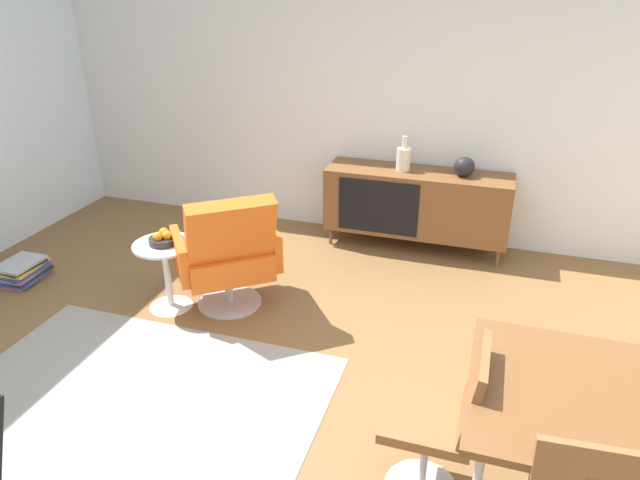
{
  "coord_description": "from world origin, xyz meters",
  "views": [
    {
      "loc": [
        1.0,
        -2.45,
        2.29
      ],
      "look_at": [
        0.03,
        0.58,
        0.79
      ],
      "focal_mm": 32.09,
      "sensor_mm": 36.0,
      "label": 1
    }
  ],
  "objects_px": {
    "dining_chair_near_window": "(442,418)",
    "side_table_round": "(167,268)",
    "lounge_chair_red": "(228,252)",
    "vase_sculptural_dark": "(464,167)",
    "magazine_stack": "(22,271)",
    "fruit_bowl": "(163,239)",
    "vase_cobalt": "(404,158)",
    "sideboard": "(416,202)"
  },
  "relations": [
    {
      "from": "vase_cobalt",
      "to": "dining_chair_near_window",
      "type": "relative_size",
      "value": 0.35
    },
    {
      "from": "side_table_round",
      "to": "lounge_chair_red",
      "type": "bearing_deg",
      "value": 14.57
    },
    {
      "from": "vase_cobalt",
      "to": "lounge_chair_red",
      "type": "bearing_deg",
      "value": -124.03
    },
    {
      "from": "lounge_chair_red",
      "to": "side_table_round",
      "type": "height_order",
      "value": "lounge_chair_red"
    },
    {
      "from": "sideboard",
      "to": "lounge_chair_red",
      "type": "distance_m",
      "value": 1.84
    },
    {
      "from": "fruit_bowl",
      "to": "vase_sculptural_dark",
      "type": "bearing_deg",
      "value": 38.99
    },
    {
      "from": "vase_cobalt",
      "to": "magazine_stack",
      "type": "bearing_deg",
      "value": -150.44
    },
    {
      "from": "dining_chair_near_window",
      "to": "lounge_chair_red",
      "type": "relative_size",
      "value": 0.9
    },
    {
      "from": "lounge_chair_red",
      "to": "magazine_stack",
      "type": "distance_m",
      "value": 1.86
    },
    {
      "from": "vase_cobalt",
      "to": "dining_chair_near_window",
      "type": "height_order",
      "value": "vase_cobalt"
    },
    {
      "from": "sideboard",
      "to": "vase_sculptural_dark",
      "type": "xyz_separation_m",
      "value": [
        0.38,
        0.0,
        0.36
      ]
    },
    {
      "from": "vase_sculptural_dark",
      "to": "dining_chair_near_window",
      "type": "relative_size",
      "value": 0.2
    },
    {
      "from": "lounge_chair_red",
      "to": "fruit_bowl",
      "type": "xyz_separation_m",
      "value": [
        -0.45,
        -0.12,
        0.09
      ]
    },
    {
      "from": "dining_chair_near_window",
      "to": "side_table_round",
      "type": "relative_size",
      "value": 1.65
    },
    {
      "from": "sideboard",
      "to": "dining_chair_near_window",
      "type": "relative_size",
      "value": 1.87
    },
    {
      "from": "vase_sculptural_dark",
      "to": "side_table_round",
      "type": "relative_size",
      "value": 0.33
    },
    {
      "from": "sideboard",
      "to": "magazine_stack",
      "type": "distance_m",
      "value": 3.36
    },
    {
      "from": "side_table_round",
      "to": "fruit_bowl",
      "type": "xyz_separation_m",
      "value": [
        0.0,
        0.0,
        0.24
      ]
    },
    {
      "from": "dining_chair_near_window",
      "to": "fruit_bowl",
      "type": "relative_size",
      "value": 4.28
    },
    {
      "from": "vase_cobalt",
      "to": "side_table_round",
      "type": "height_order",
      "value": "vase_cobalt"
    },
    {
      "from": "dining_chair_near_window",
      "to": "vase_sculptural_dark",
      "type": "bearing_deg",
      "value": 93.53
    },
    {
      "from": "magazine_stack",
      "to": "vase_cobalt",
      "type": "bearing_deg",
      "value": 29.56
    },
    {
      "from": "vase_sculptural_dark",
      "to": "side_table_round",
      "type": "height_order",
      "value": "vase_sculptural_dark"
    },
    {
      "from": "sideboard",
      "to": "vase_cobalt",
      "type": "bearing_deg",
      "value": 179.22
    },
    {
      "from": "vase_sculptural_dark",
      "to": "dining_chair_near_window",
      "type": "bearing_deg",
      "value": -86.47
    },
    {
      "from": "dining_chair_near_window",
      "to": "magazine_stack",
      "type": "xyz_separation_m",
      "value": [
        -3.48,
        1.11,
        -0.39
      ]
    },
    {
      "from": "dining_chair_near_window",
      "to": "fruit_bowl",
      "type": "distance_m",
      "value": 2.39
    },
    {
      "from": "vase_sculptural_dark",
      "to": "lounge_chair_red",
      "type": "relative_size",
      "value": 0.18
    },
    {
      "from": "sideboard",
      "to": "fruit_bowl",
      "type": "distance_m",
      "value": 2.23
    },
    {
      "from": "dining_chair_near_window",
      "to": "lounge_chair_red",
      "type": "xyz_separation_m",
      "value": [
        -1.67,
        1.23,
        -0.0
      ]
    },
    {
      "from": "dining_chair_near_window",
      "to": "magazine_stack",
      "type": "height_order",
      "value": "dining_chair_near_window"
    },
    {
      "from": "side_table_round",
      "to": "magazine_stack",
      "type": "distance_m",
      "value": 1.39
    },
    {
      "from": "dining_chair_near_window",
      "to": "lounge_chair_red",
      "type": "distance_m",
      "value": 2.07
    },
    {
      "from": "lounge_chair_red",
      "to": "fruit_bowl",
      "type": "bearing_deg",
      "value": -165.39
    },
    {
      "from": "magazine_stack",
      "to": "fruit_bowl",
      "type": "bearing_deg",
      "value": 0.47
    },
    {
      "from": "vase_sculptural_dark",
      "to": "magazine_stack",
      "type": "bearing_deg",
      "value": -154.41
    },
    {
      "from": "vase_sculptural_dark",
      "to": "lounge_chair_red",
      "type": "bearing_deg",
      "value": -135.81
    },
    {
      "from": "dining_chair_near_window",
      "to": "lounge_chair_red",
      "type": "bearing_deg",
      "value": 143.54
    },
    {
      "from": "lounge_chair_red",
      "to": "fruit_bowl",
      "type": "relative_size",
      "value": 4.73
    },
    {
      "from": "vase_sculptural_dark",
      "to": "side_table_round",
      "type": "distance_m",
      "value": 2.55
    },
    {
      "from": "side_table_round",
      "to": "fruit_bowl",
      "type": "height_order",
      "value": "fruit_bowl"
    },
    {
      "from": "side_table_round",
      "to": "sideboard",
      "type": "bearing_deg",
      "value": 45.05
    }
  ]
}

